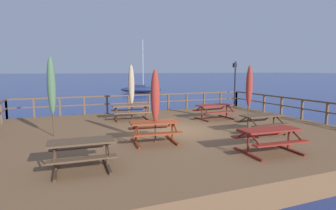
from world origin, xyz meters
TOP-DOWN VIEW (x-y plane):
  - ground_plane at (0.00, 0.00)m, footprint 600.00×600.00m
  - wooden_deck at (0.00, 0.00)m, footprint 14.86×11.95m
  - railing_waterside_far at (0.00, 5.83)m, footprint 14.66×0.10m
  - railing_side_right at (7.28, -0.00)m, footprint 0.10×11.75m
  - picnic_table_mid_centre at (3.07, -1.79)m, footprint 1.70×1.42m
  - picnic_table_mid_left at (-1.14, 3.30)m, footprint 2.03×1.51m
  - picnic_table_front_right at (1.47, -4.05)m, footprint 1.97×1.48m
  - picnic_table_back_right at (-1.50, -1.57)m, footprint 1.83×1.55m
  - picnic_table_front_left at (3.04, 1.82)m, footprint 2.04×1.52m
  - picnic_table_mid_right at (-4.14, -3.40)m, footprint 1.70×1.45m
  - patio_umbrella_short_back at (4.06, 0.32)m, footprint 0.32×0.32m
  - patio_umbrella_short_front at (-1.10, 3.34)m, footprint 0.32×0.32m
  - patio_umbrella_tall_front at (-4.89, 0.80)m, footprint 0.32×0.32m
  - patio_umbrella_short_mid at (-1.44, -1.49)m, footprint 0.32×0.32m
  - lamp_post_hooked at (6.60, 5.13)m, footprint 0.50×0.57m
  - sailboat_distant at (6.66, 28.62)m, footprint 6.23×3.37m

SIDE VIEW (x-z plane):
  - ground_plane at x=0.00m, z-range 0.00..0.00m
  - wooden_deck at x=0.00m, z-range 0.00..0.70m
  - sailboat_distant at x=6.66m, z-range -3.35..4.37m
  - picnic_table_mid_right at x=-4.14m, z-range 0.86..1.64m
  - picnic_table_mid_centre at x=3.07m, z-range 0.86..1.64m
  - picnic_table_back_right at x=-1.50m, z-range 0.86..1.64m
  - picnic_table_front_right at x=1.47m, z-range 0.87..1.64m
  - picnic_table_front_left at x=3.04m, z-range 0.87..1.65m
  - picnic_table_mid_left at x=-1.14m, z-range 0.87..1.65m
  - railing_waterside_far at x=0.00m, z-range 0.88..1.97m
  - railing_side_right at x=7.28m, z-range 0.88..1.97m
  - patio_umbrella_short_mid at x=-1.44m, z-range 1.05..3.68m
  - patio_umbrella_short_back at x=4.06m, z-range 1.08..3.92m
  - patio_umbrella_short_front at x=-1.10m, z-range 1.09..3.97m
  - patio_umbrella_tall_front at x=-4.89m, z-range 1.12..4.23m
  - lamp_post_hooked at x=6.60m, z-range 1.21..4.41m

